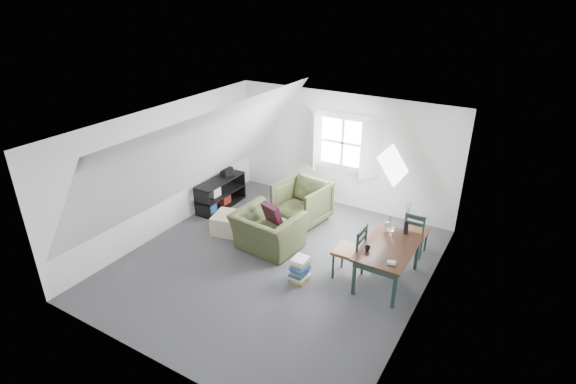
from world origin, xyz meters
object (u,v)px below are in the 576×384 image
Objects in this scene: ottoman at (229,223)px; dining_chair_near at (351,251)px; armchair_near at (268,248)px; armchair_far at (302,221)px; dining_table at (388,251)px; dining_chair_far at (415,232)px; media_shelf at (220,195)px; magazine_stack at (300,270)px.

dining_chair_near is (2.67, -0.17, 0.32)m from ottoman.
dining_chair_near is (1.67, -0.05, 0.51)m from armchair_near.
dining_table is (2.21, -1.10, 0.58)m from armchair_far.
dining_table reaches higher than armchair_near.
dining_chair_far is 0.68× the size of media_shelf.
armchair_far is 0.98× the size of dining_chair_near.
dining_chair_far is at bearing 131.43° from dining_chair_near.
ottoman is 2.12m from magazine_stack.
dining_table is at bearing 72.98° from dining_chair_far.
media_shelf is at bearing 152.95° from magazine_stack.
dining_chair_near reaches higher than dining_chair_far.
dining_chair_far is at bearing 7.91° from media_shelf.
magazine_stack is at bearing -23.48° from media_shelf.
magazine_stack is at bearing 43.06° from dining_chair_far.
armchair_far is at bearing 14.51° from media_shelf.
armchair_near is at bearing -22.11° from media_shelf.
magazine_stack is (-1.38, -1.77, -0.24)m from dining_chair_far.
armchair_near is at bearing -6.78° from ottoman.
dining_chair_near reaches higher than armchair_near.
dining_table is 1.54× the size of dining_chair_far.
dining_chair_far reaches higher than magazine_stack.
dining_table is 1.08m from dining_chair_far.
dining_chair_near is 3.64m from media_shelf.
ottoman is at bearing -175.70° from dining_table.
dining_chair_far is at bearing 8.41° from armchair_far.
dining_table reaches higher than media_shelf.
media_shelf is at bearing 137.68° from ottoman.
armchair_far is 1.92m from media_shelf.
magazine_stack reaches higher than armchair_near.
media_shelf is (-1.87, -0.36, 0.29)m from armchair_far.
armchair_far is at bearing -86.37° from armchair_near.
dining_table is 0.60m from dining_chair_near.
armchair_near is at bearing -81.88° from armchair_far.
armchair_near is 1.02m from ottoman.
magazine_stack is at bearing 155.42° from armchair_near.
armchair_far is at bearing -9.98° from dining_chair_far.
armchair_near is 1.16× the size of dining_chair_near.
armchair_far is 2.54m from dining_table.
dining_chair_near is 2.35× the size of magazine_stack.
ottoman reaches higher than armchair_near.
dining_table is at bearing -6.69° from media_shelf.
ottoman is at bearing -112.49° from dining_chair_near.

